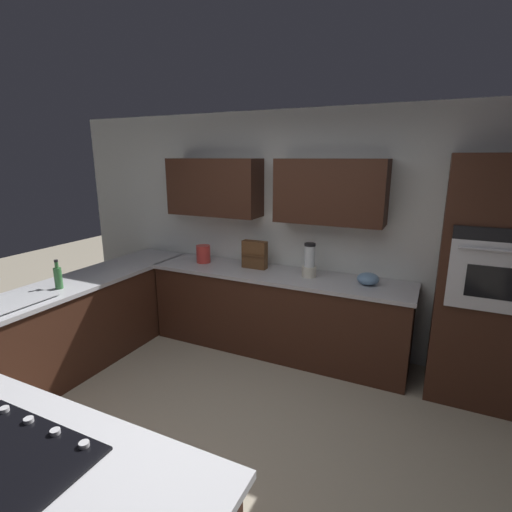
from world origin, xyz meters
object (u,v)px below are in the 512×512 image
(sink_unit, at_px, (5,302))
(kettle, at_px, (203,254))
(wall_oven, at_px, (489,283))
(blender, at_px, (309,262))
(dish_soap_bottle, at_px, (58,277))
(spice_rack, at_px, (255,255))
(mixing_bowl, at_px, (368,279))

(sink_unit, xyz_separation_m, kettle, (-0.78, -1.86, 0.08))
(wall_oven, distance_m, kettle, 2.90)
(sink_unit, height_order, blender, blender)
(wall_oven, height_order, dish_soap_bottle, wall_oven)
(spice_rack, bearing_deg, blender, 176.11)
(kettle, bearing_deg, sink_unit, 67.30)
(wall_oven, xyz_separation_m, blender, (1.60, -0.04, -0.02))
(mixing_bowl, bearing_deg, dish_soap_bottle, 27.79)
(sink_unit, relative_size, dish_soap_bottle, 2.49)
(dish_soap_bottle, bearing_deg, blender, -145.64)
(sink_unit, xyz_separation_m, mixing_bowl, (-2.68, -1.86, 0.04))
(blender, distance_m, mixing_bowl, 0.61)
(sink_unit, relative_size, spice_rack, 2.26)
(blender, bearing_deg, sink_unit, 41.84)
(mixing_bowl, xyz_separation_m, spice_rack, (1.25, -0.04, 0.10))
(wall_oven, relative_size, spice_rack, 6.91)
(kettle, bearing_deg, wall_oven, 179.21)
(wall_oven, distance_m, mixing_bowl, 1.01)
(wall_oven, bearing_deg, kettle, -0.79)
(kettle, bearing_deg, spice_rack, -176.11)
(kettle, bearing_deg, blender, -180.00)
(spice_rack, height_order, dish_soap_bottle, spice_rack)
(blender, distance_m, dish_soap_bottle, 2.45)
(wall_oven, relative_size, blender, 6.03)
(spice_rack, xyz_separation_m, dish_soap_bottle, (1.37, 1.43, -0.04))
(sink_unit, bearing_deg, spice_rack, -126.86)
(mixing_bowl, distance_m, spice_rack, 1.25)
(wall_oven, relative_size, sink_unit, 3.06)
(blender, distance_m, spice_rack, 0.65)
(mixing_bowl, xyz_separation_m, dish_soap_bottle, (2.62, 1.38, 0.05))
(dish_soap_bottle, bearing_deg, wall_oven, -159.67)
(wall_oven, height_order, kettle, wall_oven)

